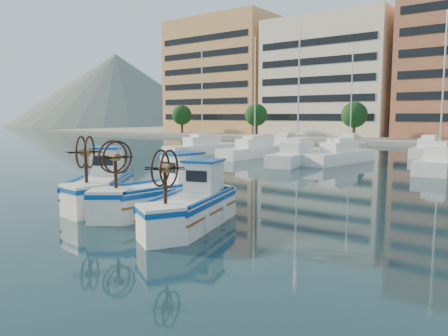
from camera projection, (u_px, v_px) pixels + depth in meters
ground at (193, 221)px, 16.88m from camera, size 300.00×300.00×0.00m
hill_west at (117, 125)px, 187.98m from camera, size 180.00×180.00×60.00m
yacht_marina at (363, 154)px, 40.82m from camera, size 41.13×22.59×11.50m
fishing_boat_a at (101, 184)px, 20.10m from camera, size 4.72×5.20×3.24m
fishing_boat_b at (161, 192)px, 18.37m from camera, size 2.64×5.11×3.11m
fishing_boat_c at (192, 204)px, 16.08m from camera, size 3.16×4.91×2.97m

